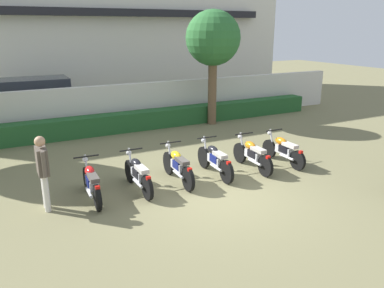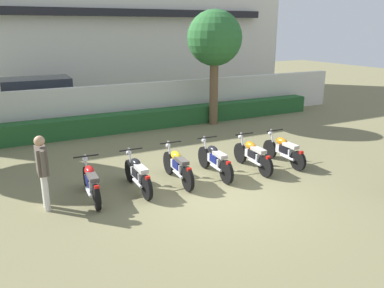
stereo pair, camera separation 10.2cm
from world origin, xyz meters
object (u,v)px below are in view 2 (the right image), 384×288
object	(u,v)px
tree_far_side	(215,40)
motorcycle_in_row_5	(284,150)
parked_car	(42,100)
motorcycle_in_row_4	(253,155)
motorcycle_in_row_0	(91,182)
motorcycle_in_row_3	(215,159)
motorcycle_in_row_1	(138,173)
inspector_person	(42,166)
motorcycle_in_row_2	(178,166)

from	to	relation	value
tree_far_side	motorcycle_in_row_5	bearing A→B (deg)	-96.96
parked_car	motorcycle_in_row_4	world-z (taller)	parked_car
motorcycle_in_row_4	motorcycle_in_row_0	bearing A→B (deg)	90.68
parked_car	motorcycle_in_row_0	distance (m)	8.79
motorcycle_in_row_0	parked_car	bearing A→B (deg)	2.54
motorcycle_in_row_4	motorcycle_in_row_3	bearing A→B (deg)	86.81
motorcycle_in_row_1	motorcycle_in_row_5	world-z (taller)	motorcycle_in_row_1
motorcycle_in_row_3	tree_far_side	bearing A→B (deg)	-27.24
motorcycle_in_row_1	tree_far_side	bearing A→B (deg)	-44.94
parked_car	tree_far_side	bearing A→B (deg)	-28.63
motorcycle_in_row_3	motorcycle_in_row_4	distance (m)	1.19
parked_car	motorcycle_in_row_4	xyz separation A→B (m)	(4.59, -8.84, -0.49)
inspector_person	motorcycle_in_row_1	bearing A→B (deg)	1.18
parked_car	motorcycle_in_row_5	xyz separation A→B (m)	(5.69, -8.88, -0.50)
motorcycle_in_row_3	motorcycle_in_row_0	bearing A→B (deg)	92.90
inspector_person	motorcycle_in_row_3	bearing A→B (deg)	0.97
motorcycle_in_row_4	inspector_person	world-z (taller)	inspector_person
motorcycle_in_row_4	motorcycle_in_row_5	world-z (taller)	motorcycle_in_row_4
tree_far_side	motorcycle_in_row_0	world-z (taller)	tree_far_side
motorcycle_in_row_3	inspector_person	size ratio (longest dim) A/B	1.14
parked_car	motorcycle_in_row_3	distance (m)	9.40
inspector_person	motorcycle_in_row_0	bearing A→B (deg)	2.37
tree_far_side	motorcycle_in_row_2	xyz separation A→B (m)	(-4.04, -5.15, -2.99)
motorcycle_in_row_1	motorcycle_in_row_4	distance (m)	3.41
tree_far_side	inspector_person	size ratio (longest dim) A/B	2.71
motorcycle_in_row_1	motorcycle_in_row_4	bearing A→B (deg)	-91.28
motorcycle_in_row_4	tree_far_side	bearing A→B (deg)	-16.86
parked_car	motorcycle_in_row_1	xyz separation A→B (m)	(1.18, -8.78, -0.49)
tree_far_side	motorcycle_in_row_3	bearing A→B (deg)	-119.59
motorcycle_in_row_0	motorcycle_in_row_2	world-z (taller)	motorcycle_in_row_2
motorcycle_in_row_5	inspector_person	size ratio (longest dim) A/B	1.07
parked_car	inspector_person	size ratio (longest dim) A/B	2.66
motorcycle_in_row_1	parked_car	bearing A→B (deg)	7.51
parked_car	motorcycle_in_row_2	world-z (taller)	parked_car
motorcycle_in_row_0	motorcycle_in_row_5	world-z (taller)	motorcycle_in_row_0
parked_car	tree_far_side	xyz separation A→B (m)	(6.34, -3.58, 2.51)
tree_far_side	motorcycle_in_row_3	distance (m)	6.65
tree_far_side	motorcycle_in_row_2	world-z (taller)	tree_far_side
motorcycle_in_row_0	motorcycle_in_row_1	distance (m)	1.15
motorcycle_in_row_0	motorcycle_in_row_1	bearing A→B (deg)	-87.52
motorcycle_in_row_1	motorcycle_in_row_5	bearing A→B (deg)	-91.44
motorcycle_in_row_0	motorcycle_in_row_5	size ratio (longest dim) A/B	1.01
motorcycle_in_row_4	motorcycle_in_row_5	xyz separation A→B (m)	(1.10, -0.03, -0.01)
motorcycle_in_row_2	motorcycle_in_row_5	bearing A→B (deg)	-90.25
parked_car	motorcycle_in_row_2	size ratio (longest dim) A/B	2.35
motorcycle_in_row_0	motorcycle_in_row_5	bearing A→B (deg)	-88.65
tree_far_side	motorcycle_in_row_4	size ratio (longest dim) A/B	2.46
motorcycle_in_row_3	motorcycle_in_row_4	world-z (taller)	motorcycle_in_row_3
parked_car	motorcycle_in_row_5	world-z (taller)	parked_car
motorcycle_in_row_0	motorcycle_in_row_3	size ratio (longest dim) A/B	0.95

